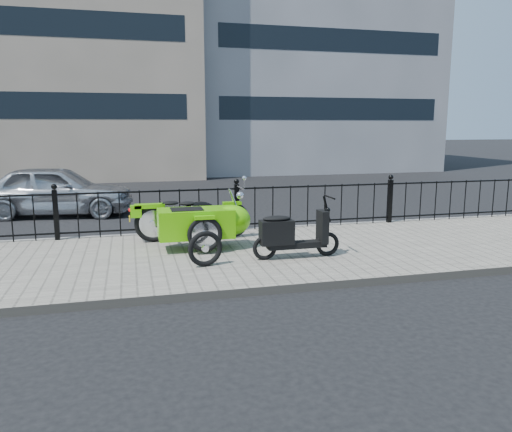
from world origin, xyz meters
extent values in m
plane|color=black|center=(0.00, 0.00, 0.00)|extent=(120.00, 120.00, 0.00)
cube|color=slate|center=(0.00, -0.50, 0.06)|extent=(30.00, 3.80, 0.12)
cube|color=gray|center=(0.00, 1.44, 0.06)|extent=(30.00, 0.10, 0.12)
cylinder|color=black|center=(0.00, 1.30, 0.99)|extent=(14.00, 0.04, 0.04)
cylinder|color=black|center=(0.00, 1.30, 0.24)|extent=(14.00, 0.04, 0.04)
cube|color=black|center=(-3.50, 1.30, 0.60)|extent=(0.09, 0.09, 0.96)
sphere|color=black|center=(-3.50, 1.30, 1.14)|extent=(0.11, 0.11, 0.11)
cube|color=black|center=(0.00, 1.30, 0.60)|extent=(0.09, 0.09, 0.96)
sphere|color=black|center=(0.00, 1.30, 1.14)|extent=(0.11, 0.11, 0.11)
cube|color=black|center=(3.50, 1.30, 0.60)|extent=(0.09, 0.09, 0.96)
sphere|color=black|center=(3.50, 1.30, 1.14)|extent=(0.11, 0.11, 0.11)
cube|color=gray|center=(-6.00, 16.00, 6.00)|extent=(14.00, 8.00, 12.00)
cube|color=black|center=(-6.00, 12.02, 3.00)|extent=(12.50, 0.06, 1.00)
cube|color=black|center=(-6.00, 12.02, 6.00)|extent=(12.50, 0.06, 1.00)
cube|color=gray|center=(7.00, 17.00, 7.50)|extent=(12.00, 8.00, 15.00)
cube|color=black|center=(7.00, 13.02, 3.00)|extent=(10.50, 0.06, 1.00)
cube|color=black|center=(7.00, 13.02, 6.00)|extent=(10.50, 0.06, 1.00)
torus|color=black|center=(-0.23, 0.65, 0.46)|extent=(0.69, 0.09, 0.69)
torus|color=black|center=(-1.73, 0.65, 0.46)|extent=(0.69, 0.09, 0.69)
torus|color=black|center=(-0.93, -0.49, 0.46)|extent=(0.60, 0.08, 0.60)
cube|color=gray|center=(-0.98, 0.65, 0.48)|extent=(0.34, 0.22, 0.24)
cylinder|color=black|center=(-0.98, 0.65, 0.41)|extent=(1.40, 0.04, 0.04)
ellipsoid|color=black|center=(-0.86, 0.65, 0.72)|extent=(0.54, 0.29, 0.26)
cylinder|color=silver|center=(-0.05, 0.65, 1.08)|extent=(0.03, 0.56, 0.03)
cylinder|color=silver|center=(-0.17, 0.65, 0.77)|extent=(0.25, 0.04, 0.59)
sphere|color=silver|center=(-0.07, 0.65, 0.95)|extent=(0.15, 0.15, 0.15)
cube|color=#58C207|center=(-0.23, 0.65, 0.79)|extent=(0.36, 0.12, 0.06)
cube|color=#58C207|center=(-1.78, 0.65, 0.80)|extent=(0.55, 0.16, 0.08)
ellipsoid|color=black|center=(-1.08, 0.65, 0.82)|extent=(0.31, 0.22, 0.08)
ellipsoid|color=black|center=(-1.40, 0.65, 0.84)|extent=(0.31, 0.22, 0.08)
sphere|color=red|center=(-2.13, 0.65, 0.74)|extent=(0.07, 0.07, 0.07)
cube|color=gold|center=(-2.15, 0.75, 0.56)|extent=(0.02, 0.14, 0.10)
cube|color=#58C207|center=(-1.03, -0.10, 0.59)|extent=(1.30, 0.62, 0.50)
ellipsoid|color=#58C207|center=(-0.38, -0.10, 0.61)|extent=(0.65, 0.60, 0.54)
cube|color=black|center=(-1.18, -0.10, 0.82)|extent=(0.55, 0.43, 0.06)
cube|color=#58C207|center=(-0.93, -0.49, 0.76)|extent=(0.34, 0.11, 0.06)
torus|color=black|center=(1.04, -1.07, 0.32)|extent=(0.41, 0.07, 0.41)
torus|color=black|center=(-0.04, -1.07, 0.32)|extent=(0.41, 0.07, 0.41)
cube|color=black|center=(0.50, -1.07, 0.34)|extent=(0.99, 0.22, 0.10)
cube|color=black|center=(0.15, -1.07, 0.57)|extent=(0.54, 0.26, 0.40)
ellipsoid|color=black|center=(0.15, -1.07, 0.79)|extent=(0.46, 0.23, 0.09)
cube|color=black|center=(0.95, -1.07, 0.62)|extent=(0.12, 0.30, 0.54)
cylinder|color=black|center=(1.01, -1.07, 0.91)|extent=(0.15, 0.04, 0.44)
cylinder|color=black|center=(1.05, -1.07, 1.11)|extent=(0.03, 0.44, 0.03)
torus|color=black|center=(-1.04, -1.22, 0.40)|extent=(0.57, 0.20, 0.56)
imported|color=#B2B4BA|center=(-3.95, 4.76, 0.65)|extent=(3.96, 2.03, 1.29)
camera|label=1|loc=(-2.12, -8.64, 2.28)|focal=35.00mm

